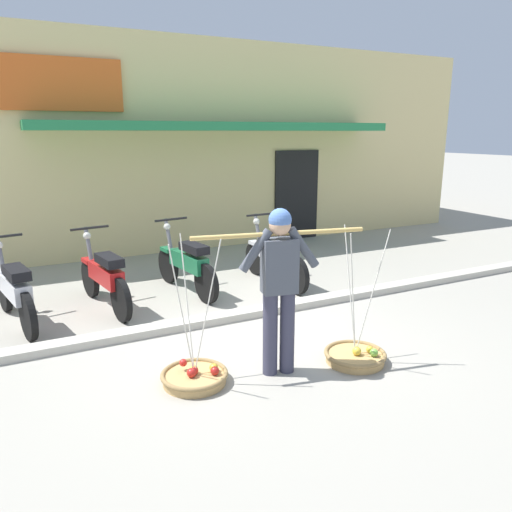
{
  "coord_description": "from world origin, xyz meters",
  "views": [
    {
      "loc": [
        -2.41,
        -4.86,
        2.39
      ],
      "look_at": [
        0.33,
        0.6,
        0.85
      ],
      "focal_mm": 34.53,
      "sensor_mm": 36.0,
      "label": 1
    }
  ],
  "objects_px": {
    "fruit_basket_left_side": "(355,355)",
    "motorcycle_nearest_shop": "(14,291)",
    "fruit_vendor": "(279,281)",
    "fruit_basket_right_side": "(195,376)",
    "motorcycle_end_of_row": "(276,257)",
    "motorcycle_second_in_row": "(105,277)",
    "motorcycle_third_in_row": "(187,264)"
  },
  "relations": [
    {
      "from": "fruit_basket_left_side",
      "to": "motorcycle_nearest_shop",
      "type": "height_order",
      "value": "fruit_basket_left_side"
    },
    {
      "from": "fruit_vendor",
      "to": "fruit_basket_right_side",
      "type": "height_order",
      "value": "fruit_vendor"
    },
    {
      "from": "motorcycle_end_of_row",
      "to": "motorcycle_nearest_shop",
      "type": "bearing_deg",
      "value": -179.26
    },
    {
      "from": "fruit_basket_left_side",
      "to": "motorcycle_nearest_shop",
      "type": "distance_m",
      "value": 4.25
    },
    {
      "from": "fruit_vendor",
      "to": "fruit_basket_right_side",
      "type": "relative_size",
      "value": 1.17
    },
    {
      "from": "motorcycle_nearest_shop",
      "to": "motorcycle_end_of_row",
      "type": "bearing_deg",
      "value": 0.74
    },
    {
      "from": "fruit_basket_left_side",
      "to": "motorcycle_second_in_row",
      "type": "bearing_deg",
      "value": 125.82
    },
    {
      "from": "motorcycle_nearest_shop",
      "to": "motorcycle_third_in_row",
      "type": "height_order",
      "value": "same"
    },
    {
      "from": "fruit_vendor",
      "to": "motorcycle_end_of_row",
      "type": "xyz_separation_m",
      "value": [
        1.43,
        2.65,
        -0.53
      ]
    },
    {
      "from": "motorcycle_second_in_row",
      "to": "motorcycle_nearest_shop",
      "type": "bearing_deg",
      "value": -174.63
    },
    {
      "from": "fruit_vendor",
      "to": "fruit_basket_left_side",
      "type": "relative_size",
      "value": 1.17
    },
    {
      "from": "motorcycle_nearest_shop",
      "to": "motorcycle_end_of_row",
      "type": "distance_m",
      "value": 3.79
    },
    {
      "from": "motorcycle_nearest_shop",
      "to": "fruit_basket_right_side",
      "type": "bearing_deg",
      "value": -58.26
    },
    {
      "from": "fruit_basket_left_side",
      "to": "motorcycle_second_in_row",
      "type": "relative_size",
      "value": 0.8
    },
    {
      "from": "fruit_basket_right_side",
      "to": "motorcycle_end_of_row",
      "type": "height_order",
      "value": "fruit_basket_right_side"
    },
    {
      "from": "fruit_vendor",
      "to": "fruit_basket_left_side",
      "type": "distance_m",
      "value": 1.25
    },
    {
      "from": "motorcycle_nearest_shop",
      "to": "motorcycle_second_in_row",
      "type": "distance_m",
      "value": 1.13
    },
    {
      "from": "fruit_vendor",
      "to": "motorcycle_nearest_shop",
      "type": "relative_size",
      "value": 0.95
    },
    {
      "from": "fruit_basket_left_side",
      "to": "motorcycle_nearest_shop",
      "type": "relative_size",
      "value": 0.81
    },
    {
      "from": "motorcycle_end_of_row",
      "to": "motorcycle_second_in_row",
      "type": "bearing_deg",
      "value": 178.79
    },
    {
      "from": "fruit_basket_left_side",
      "to": "motorcycle_nearest_shop",
      "type": "bearing_deg",
      "value": 139.08
    },
    {
      "from": "motorcycle_third_in_row",
      "to": "motorcycle_end_of_row",
      "type": "distance_m",
      "value": 1.44
    },
    {
      "from": "fruit_vendor",
      "to": "motorcycle_end_of_row",
      "type": "relative_size",
      "value": 0.93
    },
    {
      "from": "motorcycle_second_in_row",
      "to": "motorcycle_third_in_row",
      "type": "height_order",
      "value": "same"
    },
    {
      "from": "motorcycle_second_in_row",
      "to": "motorcycle_third_in_row",
      "type": "relative_size",
      "value": 1.0
    },
    {
      "from": "motorcycle_second_in_row",
      "to": "motorcycle_third_in_row",
      "type": "distance_m",
      "value": 1.25
    },
    {
      "from": "motorcycle_nearest_shop",
      "to": "motorcycle_third_in_row",
      "type": "bearing_deg",
      "value": 6.6
    },
    {
      "from": "motorcycle_nearest_shop",
      "to": "motorcycle_end_of_row",
      "type": "height_order",
      "value": "same"
    },
    {
      "from": "motorcycle_nearest_shop",
      "to": "fruit_basket_left_side",
      "type": "bearing_deg",
      "value": -40.92
    },
    {
      "from": "fruit_vendor",
      "to": "motorcycle_third_in_row",
      "type": "distance_m",
      "value": 2.93
    },
    {
      "from": "fruit_basket_right_side",
      "to": "motorcycle_third_in_row",
      "type": "relative_size",
      "value": 0.8
    },
    {
      "from": "fruit_vendor",
      "to": "motorcycle_second_in_row",
      "type": "bearing_deg",
      "value": 114.39
    }
  ]
}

